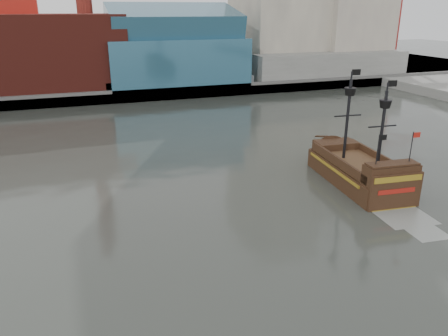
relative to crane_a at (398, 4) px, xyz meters
name	(u,v)px	position (x,y,z in m)	size (l,w,h in m)	color
ground	(266,253)	(-78.63, -82.00, -19.11)	(400.00, 400.00, 0.00)	#292C27
promenade_far	(120,77)	(-78.63, 10.00, -18.11)	(220.00, 60.00, 2.00)	slate
seawall	(137,96)	(-78.63, -19.50, -17.81)	(220.00, 1.00, 2.60)	#4C4C49
crane_a	(398,4)	(0.00, 0.00, 0.00)	(22.50, 4.00, 32.25)	slate
crane_b	(399,17)	(9.60, 10.00, -3.54)	(19.10, 4.00, 26.25)	slate
pirate_ship	(359,174)	(-63.22, -72.34, -17.94)	(6.85, 17.75, 12.96)	black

